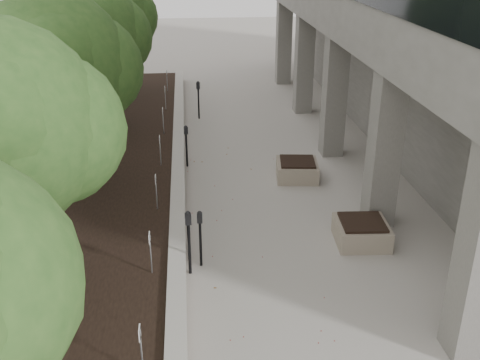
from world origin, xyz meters
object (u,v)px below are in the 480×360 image
parking_meter_2 (200,239)px  parking_meter_4 (186,146)px  crabapple_tree_4 (88,56)px  parking_meter_3 (189,243)px  parking_meter_5 (199,100)px  crabapple_tree_5 (106,32)px  crabapple_tree_2 (4,168)px  planter_front (362,231)px  crabapple_tree_3 (59,95)px  planter_back (297,169)px

parking_meter_2 → parking_meter_4: (-0.26, 6.00, -0.00)m
crabapple_tree_4 → parking_meter_2: crabapple_tree_4 is taller
parking_meter_3 → parking_meter_5: bearing=81.3°
parking_meter_2 → parking_meter_3: (-0.25, -0.30, 0.08)m
crabapple_tree_4 → parking_meter_2: bearing=-68.0°
crabapple_tree_5 → parking_meter_3: bearing=-76.9°
parking_meter_2 → parking_meter_5: 11.09m
crabapple_tree_4 → parking_meter_3: (3.25, -8.98, -2.34)m
crabapple_tree_4 → parking_meter_2: 9.67m
parking_meter_5 → parking_meter_4: bearing=-79.1°
crabapple_tree_2 → planter_front: bearing=15.0°
crabapple_tree_5 → parking_meter_5: bearing=-34.5°
crabapple_tree_2 → crabapple_tree_4: same height
crabapple_tree_4 → crabapple_tree_3: bearing=-90.0°
crabapple_tree_2 → crabapple_tree_5: same height
parking_meter_2 → crabapple_tree_2: bearing=-157.7°
parking_meter_5 → planter_front: 11.05m
parking_meter_2 → crabapple_tree_3: bearing=135.4°
crabapple_tree_4 → parking_meter_4: (3.25, -2.68, -2.42)m
crabapple_tree_2 → parking_meter_4: crabapple_tree_2 is taller
parking_meter_5 → crabapple_tree_5: bearing=162.4°
planter_back → crabapple_tree_3: bearing=-171.2°
parking_meter_5 → planter_back: (2.86, -6.37, -0.49)m
crabapple_tree_2 → planter_front: 8.24m
crabapple_tree_3 → crabapple_tree_5: 10.00m
crabapple_tree_2 → crabapple_tree_3: 5.00m
planter_back → planter_front: bearing=-78.3°
parking_meter_3 → parking_meter_4: size_ratio=1.11×
crabapple_tree_3 → planter_back: (6.64, 1.03, -2.83)m
parking_meter_4 → parking_meter_5: parking_meter_5 is taller
parking_meter_3 → planter_front: size_ratio=1.25×
parking_meter_5 → planter_front: bearing=-53.6°
parking_meter_3 → planter_back: 6.07m
parking_meter_4 → parking_meter_5: 5.11m
crabapple_tree_3 → crabapple_tree_2: bearing=-90.0°
crabapple_tree_3 → planter_back: crabapple_tree_3 is taller
parking_meter_2 → crabapple_tree_4: bearing=113.8°
crabapple_tree_5 → parking_meter_5: crabapple_tree_5 is taller
crabapple_tree_2 → planter_front: size_ratio=4.36×
crabapple_tree_4 → crabapple_tree_5: (0.00, 5.00, 0.00)m
parking_meter_2 → planter_front: (3.97, 0.68, -0.41)m
parking_meter_3 → crabapple_tree_3: bearing=123.2°
crabapple_tree_3 → parking_meter_5: 8.63m
crabapple_tree_5 → parking_meter_3: 14.55m
crabapple_tree_4 → parking_meter_2: (3.51, -8.69, -2.42)m
crabapple_tree_4 → planter_back: (6.64, -3.97, -2.83)m
parking_meter_2 → parking_meter_4: same height
parking_meter_3 → crabapple_tree_4: bearing=103.9°
parking_meter_2 → planter_back: (3.13, 4.71, -0.41)m
parking_meter_4 → planter_back: 3.65m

